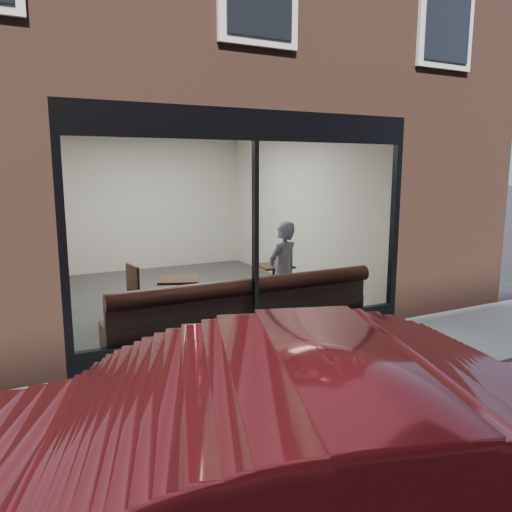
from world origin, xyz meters
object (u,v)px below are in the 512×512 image
cafe_chair_right (269,291)px  parked_car (411,490)px  cafe_chair_left (122,311)px  person (283,273)px  cafe_table_right (275,266)px  cafe_table_left (179,279)px  banquette (243,322)px

cafe_chair_right → parked_car: bearing=80.0°
cafe_chair_left → cafe_chair_right: 2.68m
person → cafe_table_right: person is taller
cafe_chair_left → parked_car: bearing=83.6°
cafe_table_left → parked_car: 5.58m
banquette → person: 1.08m
person → parked_car: size_ratio=0.35×
banquette → person: bearing=20.2°
banquette → person: size_ratio=2.44×
banquette → cafe_chair_left: (-1.46, 1.33, 0.01)m
person → cafe_chair_left: (-2.31, 1.02, -0.58)m
cafe_chair_right → parked_car: parked_car is taller
cafe_table_right → cafe_chair_right: (0.02, 0.22, -0.50)m
cafe_table_right → parked_car: (-2.43, -5.82, 0.04)m
cafe_chair_right → parked_car: 6.54m
cafe_chair_right → person: bearing=83.8°
cafe_table_right → parked_car: parked_car is taller
cafe_table_left → cafe_chair_left: (-0.81, 0.38, -0.50)m
cafe_table_right → cafe_chair_right: 0.55m
cafe_chair_right → parked_car: (-2.44, -6.04, 0.54)m
person → cafe_chair_right: 1.31m
banquette → cafe_table_right: cafe_table_right is taller
cafe_table_right → parked_car: bearing=-112.6°
cafe_table_right → parked_car: 6.30m
cafe_chair_left → parked_car: parked_car is taller
cafe_table_left → cafe_chair_right: bearing=14.6°
cafe_chair_left → parked_car: 5.97m
banquette → cafe_table_left: bearing=124.8°
person → parked_car: (-2.07, -4.92, -0.04)m
cafe_table_left → cafe_chair_left: 1.02m
person → cafe_chair_left: 2.59m
person → cafe_table_right: (0.35, 0.90, -0.08)m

